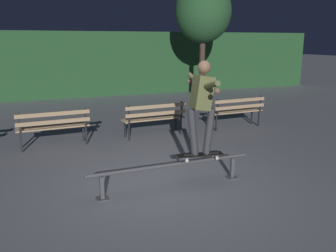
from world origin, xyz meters
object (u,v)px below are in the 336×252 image
(grind_rail, at_px, (172,168))
(skateboarder, at_px, (202,100))
(park_bench_left_center, at_px, (53,124))
(tree_far_right, at_px, (203,12))
(park_bench_right_center, at_px, (154,116))
(skateboard, at_px, (201,155))
(park_bench_rightmost, at_px, (237,109))

(grind_rail, bearing_deg, skateboarder, -0.05)
(park_bench_left_center, height_order, tree_far_right, tree_far_right)
(tree_far_right, bearing_deg, skateboarder, -117.75)
(tree_far_right, bearing_deg, grind_rail, -120.85)
(grind_rail, height_order, park_bench_right_center, park_bench_right_center)
(skateboarder, height_order, tree_far_right, tree_far_right)
(skateboard, bearing_deg, tree_far_right, 62.23)
(park_bench_left_center, bearing_deg, park_bench_right_center, 0.00)
(park_bench_left_center, bearing_deg, skateboarder, -56.28)
(grind_rail, xyz_separation_m, skateboarder, (0.53, -0.00, 1.10))
(grind_rail, height_order, tree_far_right, tree_far_right)
(skateboarder, height_order, park_bench_left_center, skateboarder)
(skateboard, bearing_deg, park_bench_right_center, 83.93)
(skateboard, height_order, tree_far_right, tree_far_right)
(grind_rail, distance_m, tree_far_right, 9.21)
(park_bench_right_center, distance_m, tree_far_right, 6.31)
(skateboarder, xyz_separation_m, park_bench_right_center, (0.33, 3.15, -0.90))
(tree_far_right, bearing_deg, park_bench_right_center, -129.81)
(skateboard, xyz_separation_m, park_bench_rightmost, (2.77, 3.15, 0.04))
(park_bench_left_center, relative_size, tree_far_right, 0.35)
(park_bench_left_center, bearing_deg, grind_rail, -63.48)
(grind_rail, xyz_separation_m, park_bench_rightmost, (3.29, 3.15, 0.20))
(park_bench_right_center, bearing_deg, park_bench_rightmost, 0.00)
(grind_rail, bearing_deg, park_bench_rightmost, 43.69)
(grind_rail, xyz_separation_m, skateboard, (0.53, -0.00, 0.17))
(grind_rail, distance_m, park_bench_right_center, 3.27)
(park_bench_left_center, height_order, park_bench_rightmost, same)
(grind_rail, relative_size, tree_far_right, 0.61)
(grind_rail, relative_size, park_bench_rightmost, 1.76)
(park_bench_right_center, relative_size, park_bench_rightmost, 1.00)
(park_bench_left_center, relative_size, park_bench_right_center, 1.00)
(grind_rail, bearing_deg, park_bench_right_center, 74.68)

